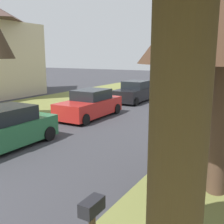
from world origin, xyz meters
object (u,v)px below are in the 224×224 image
object	(u,v)px
curbside_mailbox	(92,215)
stop_sign_far	(213,87)
parked_sedan_red	(90,105)
parked_sedan_green	(1,130)
parked_sedan_black	(135,92)

from	to	relation	value
curbside_mailbox	stop_sign_far	bearing A→B (deg)	89.71
curbside_mailbox	parked_sedan_red	bearing A→B (deg)	125.13
stop_sign_far	parked_sedan_red	world-z (taller)	stop_sign_far
parked_sedan_green	parked_sedan_black	distance (m)	12.37
parked_sedan_green	curbside_mailbox	distance (m)	7.25
stop_sign_far	parked_sedan_red	bearing A→B (deg)	177.03
parked_sedan_green	parked_sedan_red	world-z (taller)	same
parked_sedan_red	curbside_mailbox	size ratio (longest dim) A/B	3.48
parked_sedan_red	parked_sedan_black	world-z (taller)	same
parked_sedan_red	parked_sedan_black	xyz separation A→B (m)	(-0.16, 6.27, 0.00)
parked_sedan_green	stop_sign_far	bearing A→B (deg)	41.62
parked_sedan_red	curbside_mailbox	world-z (taller)	parked_sedan_red
parked_sedan_black	parked_sedan_green	bearing A→B (deg)	-88.32
stop_sign_far	parked_sedan_black	world-z (taller)	stop_sign_far
parked_sedan_green	curbside_mailbox	size ratio (longest dim) A/B	3.48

